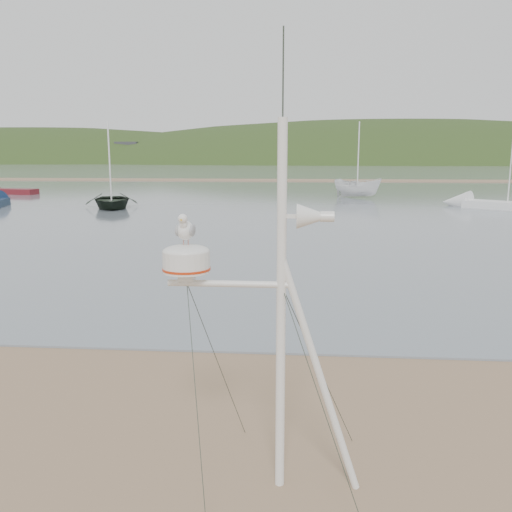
# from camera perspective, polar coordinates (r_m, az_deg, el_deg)

# --- Properties ---
(ground) EXTENTS (560.00, 560.00, 0.00)m
(ground) POSITION_cam_1_polar(r_m,az_deg,el_deg) (7.22, -17.34, -20.88)
(ground) COLOR #81644A
(ground) RESTS_ON ground
(water) EXTENTS (560.00, 256.00, 0.04)m
(water) POSITION_cam_1_polar(r_m,az_deg,el_deg) (137.74, 3.66, 9.18)
(water) COLOR slate
(water) RESTS_ON ground
(sandbar) EXTENTS (560.00, 7.00, 0.07)m
(sandbar) POSITION_cam_1_polar(r_m,az_deg,el_deg) (75.80, 2.79, 7.97)
(sandbar) COLOR #81644A
(sandbar) RESTS_ON water
(hill_ridge) EXTENTS (620.00, 180.00, 80.00)m
(hill_ridge) POSITION_cam_1_polar(r_m,az_deg,el_deg) (242.34, 8.45, 5.08)
(hill_ridge) COLOR #233616
(hill_ridge) RESTS_ON ground
(far_cottages) EXTENTS (294.40, 6.30, 8.00)m
(far_cottages) POSITION_cam_1_polar(r_m,az_deg,el_deg) (201.67, 4.88, 10.78)
(far_cottages) COLOR beige
(far_cottages) RESTS_ON ground
(mast_rig) EXTENTS (2.20, 2.35, 4.97)m
(mast_rig) POSITION_cam_1_polar(r_m,az_deg,el_deg) (6.12, 1.98, -13.67)
(mast_rig) COLOR white
(mast_rig) RESTS_ON ground
(boat_dark) EXTENTS (3.74, 2.17, 5.04)m
(boat_dark) POSITION_cam_1_polar(r_m,az_deg,el_deg) (38.35, -15.12, 8.63)
(boat_dark) COLOR black
(boat_dark) RESTS_ON water
(boat_white) EXTENTS (2.29, 2.27, 4.35)m
(boat_white) POSITION_cam_1_polar(r_m,az_deg,el_deg) (46.92, 10.67, 8.71)
(boat_white) COLOR white
(boat_white) RESTS_ON water
(sailboat_white_near) EXTENTS (6.80, 5.91, 7.22)m
(sailboat_white_near) POSITION_cam_1_polar(r_m,az_deg,el_deg) (40.78, 22.33, 5.12)
(sailboat_white_near) COLOR white
(sailboat_white_near) RESTS_ON ground
(dinghy_red_far) EXTENTS (5.87, 2.37, 1.39)m
(dinghy_red_far) POSITION_cam_1_polar(r_m,az_deg,el_deg) (55.80, -25.20, 6.20)
(dinghy_red_far) COLOR #5B141B
(dinghy_red_far) RESTS_ON ground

